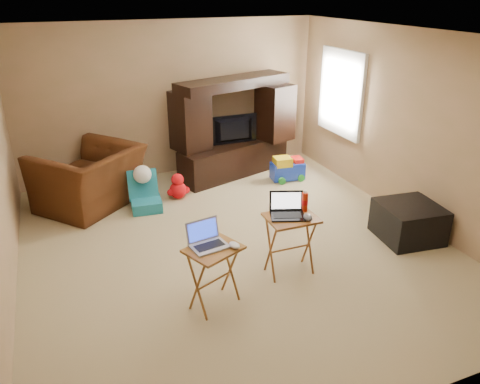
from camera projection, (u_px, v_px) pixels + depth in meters
name	position (u px, v px, depth m)	size (l,w,h in m)	color
floor	(234.00, 244.00, 5.85)	(5.50, 5.50, 0.00)	#CAB98C
ceiling	(233.00, 35.00, 4.84)	(5.50, 5.50, 0.00)	silver
wall_back	(172.00, 100.00, 7.67)	(5.00, 5.00, 0.00)	tan
wall_front	(390.00, 276.00, 3.02)	(5.00, 5.00, 0.00)	tan
wall_right	(408.00, 127.00, 6.21)	(5.50, 5.50, 0.00)	tan
window_pane	(342.00, 93.00, 7.46)	(1.20, 1.20, 0.00)	white
window_frame	(341.00, 93.00, 7.45)	(0.06, 1.14, 1.34)	white
entertainment_center	(234.00, 128.00, 7.71)	(2.00, 0.50, 1.63)	black
television	(235.00, 131.00, 7.69)	(0.83, 0.11, 0.48)	black
recliner	(90.00, 179.00, 6.70)	(1.33, 1.16, 0.87)	#4B2510
child_rocker	(145.00, 192.00, 6.65)	(0.42, 0.48, 0.56)	#19738B
plush_toy	(178.00, 186.00, 7.05)	(0.36, 0.30, 0.40)	red
push_toy	(288.00, 168.00, 7.73)	(0.55, 0.39, 0.41)	#1838C6
ottoman	(408.00, 222.00, 5.92)	(0.71, 0.71, 0.46)	black
tray_table_left	(214.00, 277.00, 4.62)	(0.51, 0.40, 0.66)	brown
tray_table_right	(290.00, 245.00, 5.15)	(0.54, 0.43, 0.70)	#915B23
laptop_left	(209.00, 236.00, 4.46)	(0.34, 0.28, 0.24)	#A7A7AB
laptop_right	(288.00, 207.00, 4.97)	(0.36, 0.30, 0.24)	black
mouse_left	(234.00, 245.00, 4.49)	(0.09, 0.13, 0.05)	silver
mouse_right	(308.00, 217.00, 4.94)	(0.09, 0.14, 0.06)	#45454A
water_bottle	(305.00, 202.00, 5.11)	(0.07, 0.07, 0.21)	red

